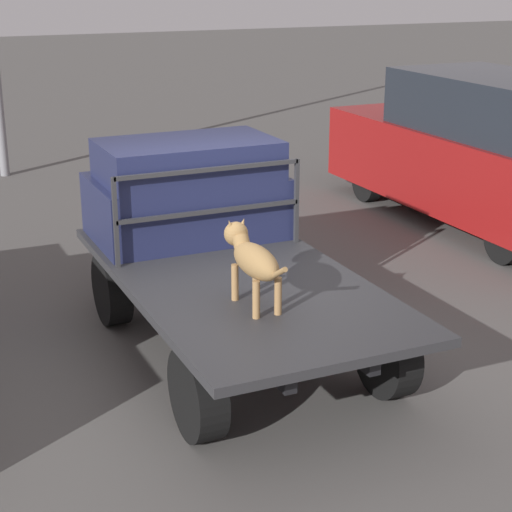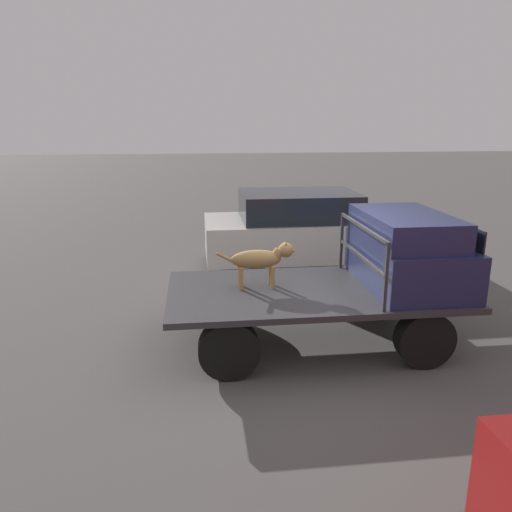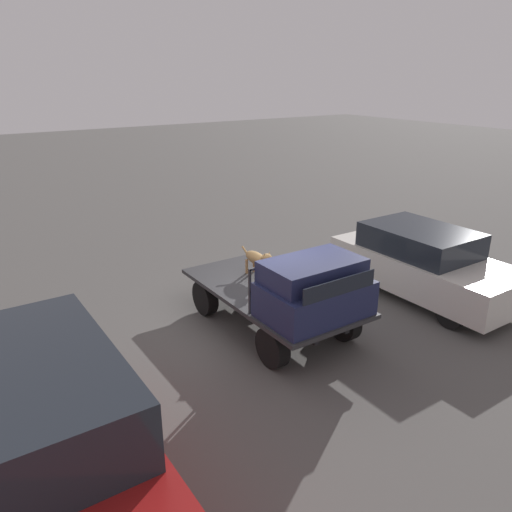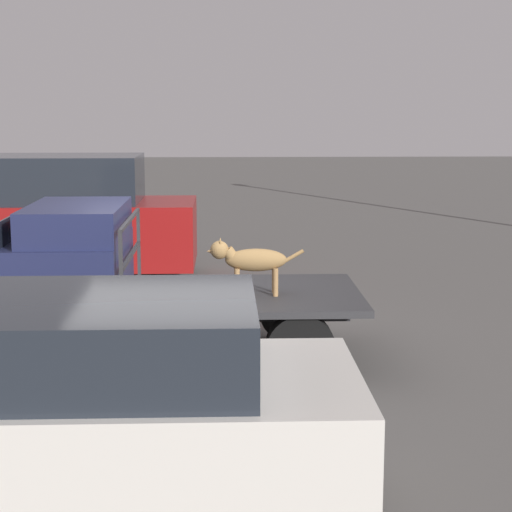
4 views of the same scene
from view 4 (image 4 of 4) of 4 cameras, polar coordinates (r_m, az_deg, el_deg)
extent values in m
plane|color=#514F4C|center=(10.05, -4.55, -6.88)|extent=(80.00, 80.00, 0.00)
cylinder|color=black|center=(9.28, -12.48, -6.15)|extent=(0.74, 0.24, 0.74)
cylinder|color=black|center=(10.89, -10.90, -3.69)|extent=(0.74, 0.24, 0.74)
cylinder|color=black|center=(9.16, 2.98, -6.13)|extent=(0.74, 0.24, 0.74)
cylinder|color=black|center=(10.80, 2.18, -3.63)|extent=(0.74, 0.24, 0.74)
cube|color=black|center=(9.55, -4.69, -3.86)|extent=(3.66, 0.10, 0.18)
cube|color=black|center=(10.23, -4.52, -2.92)|extent=(3.66, 0.10, 0.18)
cube|color=#2D2D30|center=(9.86, -4.61, -2.64)|extent=(3.98, 2.02, 0.08)
cube|color=#1E2347|center=(9.94, -12.28, -0.65)|extent=(1.23, 1.90, 0.63)
cube|color=#1E2347|center=(9.84, -11.86, 2.26)|extent=(1.05, 1.75, 0.39)
cube|color=black|center=(9.99, -15.81, 1.87)|extent=(0.02, 1.56, 0.29)
cube|color=#2D2D30|center=(8.91, -8.99, -0.99)|extent=(0.04, 0.04, 0.86)
cube|color=#2D2D30|center=(10.73, -7.83, 0.89)|extent=(0.04, 0.04, 0.86)
cube|color=#2D2D30|center=(9.76, -8.42, 2.41)|extent=(0.04, 1.86, 0.04)
cube|color=#2D2D30|center=(9.82, -8.35, 0.04)|extent=(0.04, 1.86, 0.04)
cylinder|color=#9E7547|center=(9.56, -1.27, -1.79)|extent=(0.06, 0.06, 0.32)
cylinder|color=#9E7547|center=(9.75, -1.29, -1.56)|extent=(0.06, 0.06, 0.32)
cylinder|color=#9E7547|center=(9.58, 1.31, -1.77)|extent=(0.06, 0.06, 0.32)
cylinder|color=#9E7547|center=(9.77, 1.24, -1.55)|extent=(0.06, 0.06, 0.32)
ellipsoid|color=olive|center=(9.62, 0.00, -0.26)|extent=(0.70, 0.26, 0.26)
sphere|color=#9E7547|center=(9.62, -1.14, -0.53)|extent=(0.12, 0.12, 0.12)
cylinder|color=olive|center=(9.60, -1.76, 0.14)|extent=(0.18, 0.14, 0.18)
sphere|color=olive|center=(9.59, -2.45, 0.41)|extent=(0.21, 0.21, 0.21)
cone|color=#9E7547|center=(9.59, -2.97, 0.31)|extent=(0.11, 0.11, 0.11)
cone|color=olive|center=(9.52, -2.39, 0.87)|extent=(0.06, 0.08, 0.10)
cone|color=olive|center=(9.63, -2.39, 0.98)|extent=(0.06, 0.08, 0.10)
cylinder|color=olive|center=(9.63, 2.37, -0.10)|extent=(0.29, 0.04, 0.19)
cylinder|color=black|center=(7.14, -0.82, -11.47)|extent=(0.60, 0.20, 0.60)
cube|color=beige|center=(6.38, -12.99, -11.12)|extent=(4.32, 1.88, 0.77)
cube|color=#1E232B|center=(6.14, -11.25, -5.37)|extent=(2.38, 1.69, 0.56)
cylinder|color=black|center=(13.96, -8.23, -0.91)|extent=(0.60, 0.20, 0.60)
cylinder|color=black|center=(15.52, -7.62, 0.20)|extent=(0.60, 0.20, 0.60)
cube|color=maroon|center=(14.91, -14.13, 1.49)|extent=(5.20, 1.88, 1.07)
cube|color=#1E232B|center=(14.75, -13.29, 5.05)|extent=(2.86, 1.69, 0.77)
camera|label=1|loc=(9.27, 41.65, 10.96)|focal=60.00mm
camera|label=2|loc=(15.98, 1.95, 10.46)|focal=35.00mm
camera|label=3|loc=(16.99, -30.79, 15.27)|focal=35.00mm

